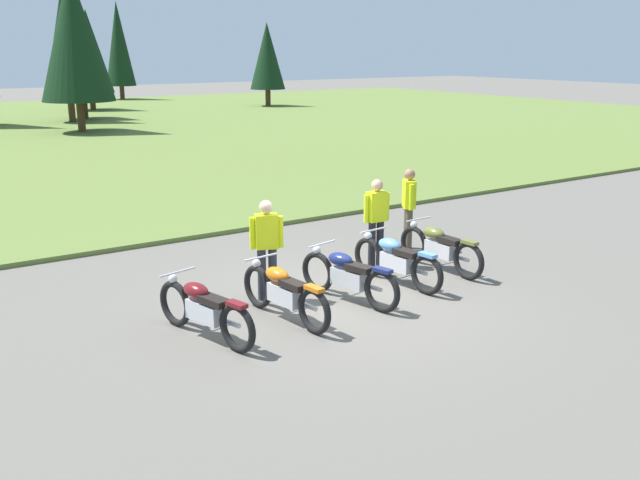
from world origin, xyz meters
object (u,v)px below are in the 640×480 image
(rider_near_row_end, at_px, (267,244))
(rider_checking_bike, at_px, (409,204))
(motorcycle_orange, at_px, (284,292))
(motorcycle_maroon, at_px, (204,309))
(motorcycle_olive, at_px, (440,247))
(motorcycle_sky_blue, at_px, (396,260))
(motorcycle_navy, at_px, (348,276))
(rider_with_back_turned, at_px, (376,217))

(rider_near_row_end, distance_m, rider_checking_bike, 4.01)
(motorcycle_orange, bearing_deg, rider_near_row_end, 76.14)
(motorcycle_maroon, relative_size, motorcycle_orange, 0.98)
(motorcycle_olive, bearing_deg, rider_checking_bike, 73.33)
(motorcycle_sky_blue, xyz_separation_m, rider_near_row_end, (-2.26, 0.55, 0.51))
(motorcycle_navy, distance_m, rider_checking_bike, 3.40)
(motorcycle_maroon, distance_m, motorcycle_olive, 5.02)
(motorcycle_olive, bearing_deg, motorcycle_sky_blue, -171.44)
(rider_checking_bike, relative_size, rider_with_back_turned, 1.00)
(rider_checking_bike, xyz_separation_m, rider_with_back_turned, (-1.26, -0.55, 0.00))
(motorcycle_sky_blue, height_order, rider_with_back_turned, rider_with_back_turned)
(rider_checking_bike, height_order, rider_with_back_turned, same)
(motorcycle_navy, height_order, rider_near_row_end, rider_near_row_end)
(rider_with_back_turned, bearing_deg, motorcycle_olive, -45.20)
(rider_with_back_turned, bearing_deg, rider_checking_bike, 23.63)
(motorcycle_maroon, height_order, rider_checking_bike, rider_checking_bike)
(motorcycle_maroon, relative_size, motorcycle_navy, 1.00)
(motorcycle_navy, xyz_separation_m, rider_near_row_end, (-1.05, 0.80, 0.51))
(rider_near_row_end, bearing_deg, rider_with_back_turned, 10.31)
(rider_checking_bike, bearing_deg, rider_with_back_turned, -156.37)
(motorcycle_orange, bearing_deg, rider_with_back_turned, 26.17)
(motorcycle_sky_blue, distance_m, motorcycle_olive, 1.21)
(motorcycle_navy, bearing_deg, motorcycle_orange, -174.56)
(motorcycle_sky_blue, bearing_deg, rider_checking_bike, 44.40)
(motorcycle_orange, distance_m, motorcycle_sky_blue, 2.52)
(motorcycle_orange, distance_m, rider_near_row_end, 1.08)
(motorcycle_sky_blue, bearing_deg, rider_near_row_end, 166.33)
(motorcycle_olive, distance_m, rider_checking_bike, 1.55)
(motorcycle_maroon, bearing_deg, rider_with_back_turned, 18.38)
(motorcycle_orange, height_order, motorcycle_sky_blue, same)
(motorcycle_orange, height_order, motorcycle_navy, same)
(motorcycle_olive, xyz_separation_m, rider_with_back_turned, (-0.84, 0.85, 0.51))
(motorcycle_maroon, height_order, motorcycle_orange, same)
(rider_with_back_turned, bearing_deg, rider_near_row_end, -169.69)
(motorcycle_orange, distance_m, motorcycle_navy, 1.28)
(rider_near_row_end, distance_m, rider_with_back_turned, 2.66)
(rider_near_row_end, bearing_deg, motorcycle_navy, -37.23)
(motorcycle_sky_blue, distance_m, rider_checking_bike, 2.31)
(motorcycle_navy, height_order, motorcycle_olive, same)
(motorcycle_maroon, relative_size, motorcycle_olive, 0.98)
(motorcycle_maroon, height_order, motorcycle_olive, same)
(motorcycle_sky_blue, relative_size, rider_with_back_turned, 1.26)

